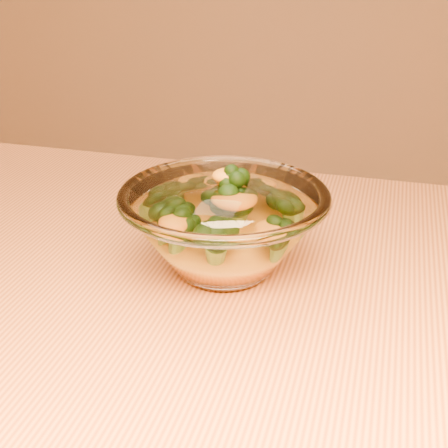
{
  "coord_description": "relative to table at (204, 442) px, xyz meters",
  "views": [
    {
      "loc": [
        0.12,
        -0.38,
        1.05
      ],
      "look_at": [
        -0.02,
        0.12,
        0.8
      ],
      "focal_mm": 50.0,
      "sensor_mm": 36.0,
      "label": 1
    }
  ],
  "objects": [
    {
      "name": "table",
      "position": [
        0.0,
        0.0,
        0.0
      ],
      "size": [
        1.2,
        0.8,
        0.75
      ],
      "color": "#C4763A",
      "rests_on": "ground"
    },
    {
      "name": "glass_bowl",
      "position": [
        -0.02,
        0.12,
        0.14
      ],
      "size": [
        0.19,
        0.19,
        0.09
      ],
      "color": "white",
      "rests_on": "table"
    },
    {
      "name": "broccoli_heap",
      "position": [
        -0.02,
        0.13,
        0.15
      ],
      "size": [
        0.13,
        0.12,
        0.07
      ],
      "color": "black",
      "rests_on": "cheese_sauce"
    },
    {
      "name": "cheese_sauce",
      "position": [
        -0.02,
        0.12,
        0.13
      ],
      "size": [
        0.11,
        0.11,
        0.03
      ],
      "primitive_type": "ellipsoid",
      "color": "orange",
      "rests_on": "glass_bowl"
    }
  ]
}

